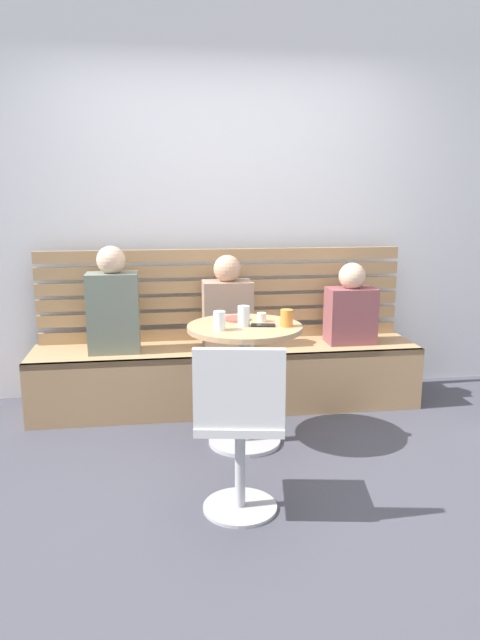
{
  "coord_description": "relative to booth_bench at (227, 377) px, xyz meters",
  "views": [
    {
      "loc": [
        -0.47,
        -2.72,
        1.49
      ],
      "look_at": [
        0.01,
        0.66,
        0.75
      ],
      "focal_mm": 32.56,
      "sensor_mm": 36.0,
      "label": 1
    }
  ],
  "objects": [
    {
      "name": "cup_espresso_small",
      "position": [
        0.14,
        -0.56,
        0.55
      ],
      "size": [
        0.06,
        0.06,
        0.05
      ],
      "primitive_type": "cylinder",
      "color": "silver",
      "rests_on": "cafe_table"
    },
    {
      "name": "plate_small",
      "position": [
        -0.0,
        -0.49,
        0.52
      ],
      "size": [
        0.17,
        0.17,
        0.01
      ],
      "primitive_type": "cylinder",
      "color": "#DB4C42",
      "rests_on": "cafe_table"
    },
    {
      "name": "cup_tumbler_orange",
      "position": [
        0.26,
        -0.71,
        0.57
      ],
      "size": [
        0.07,
        0.07,
        0.1
      ],
      "primitive_type": "cylinder",
      "color": "orange",
      "rests_on": "cafe_table"
    },
    {
      "name": "phone_on_table",
      "position": [
        0.13,
        -0.67,
        0.52
      ],
      "size": [
        0.15,
        0.09,
        0.01
      ],
      "primitive_type": "cube",
      "rotation": [
        0.0,
        0.0,
        1.38
      ],
      "color": "black",
      "rests_on": "cafe_table"
    },
    {
      "name": "white_chair",
      "position": [
        -0.12,
        -1.45,
        0.24
      ],
      "size": [
        0.46,
        0.46,
        0.85
      ],
      "color": "#ADADB2",
      "rests_on": "ground"
    },
    {
      "name": "person_child_middle",
      "position": [
        0.01,
        0.02,
        0.5
      ],
      "size": [
        0.34,
        0.22,
        0.65
      ],
      "color": "#9E7F6B",
      "rests_on": "booth_bench"
    },
    {
      "name": "booth_backrest",
      "position": [
        0.0,
        0.24,
        0.56
      ],
      "size": [
        2.65,
        0.04,
        0.67
      ],
      "color": "#A68157",
      "rests_on": "booth_bench"
    },
    {
      "name": "person_adult",
      "position": [
        -0.77,
        -0.01,
        0.54
      ],
      "size": [
        0.34,
        0.22,
        0.72
      ],
      "color": "slate",
      "rests_on": "booth_bench"
    },
    {
      "name": "ground",
      "position": [
        0.0,
        -1.2,
        -0.22
      ],
      "size": [
        8.0,
        8.0,
        0.0
      ],
      "primitive_type": "plane",
      "color": "#42424C"
    },
    {
      "name": "cup_water_clear",
      "position": [
        -0.13,
        -0.74,
        0.57
      ],
      "size": [
        0.07,
        0.07,
        0.11
      ],
      "primitive_type": "cylinder",
      "color": "white",
      "rests_on": "cafe_table"
    },
    {
      "name": "booth_bench",
      "position": [
        0.0,
        0.0,
        0.0
      ],
      "size": [
        2.7,
        0.52,
        0.44
      ],
      "color": "tan",
      "rests_on": "ground"
    },
    {
      "name": "cup_glass_tall",
      "position": [
        0.02,
        -0.66,
        0.58
      ],
      "size": [
        0.07,
        0.07,
        0.12
      ],
      "primitive_type": "cylinder",
      "color": "silver",
      "rests_on": "cafe_table"
    },
    {
      "name": "person_child_left",
      "position": [
        0.89,
        -0.0,
        0.47
      ],
      "size": [
        0.34,
        0.22,
        0.58
      ],
      "color": "brown",
      "rests_on": "booth_bench"
    },
    {
      "name": "back_wall",
      "position": [
        0.0,
        0.44,
        1.23
      ],
      "size": [
        5.2,
        0.1,
        2.9
      ],
      "primitive_type": "cube",
      "color": "silver",
      "rests_on": "ground"
    },
    {
      "name": "cafe_table",
      "position": [
        0.03,
        -0.64,
        0.3
      ],
      "size": [
        0.68,
        0.68,
        0.74
      ],
      "color": "#ADADB2",
      "rests_on": "ground"
    }
  ]
}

